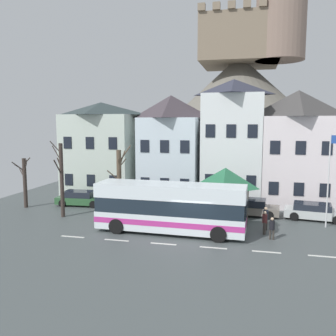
# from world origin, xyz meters

# --- Properties ---
(ground_plane) EXTENTS (40.00, 60.00, 0.07)m
(ground_plane) POSITION_xyz_m (0.00, -0.00, -0.03)
(ground_plane) COLOR #495151
(townhouse_00) EXTENTS (6.74, 5.38, 9.24)m
(townhouse_00) POSITION_xyz_m (-11.00, 11.66, 4.62)
(townhouse_00) COLOR silver
(townhouse_00) RESTS_ON ground_plane
(townhouse_01) EXTENTS (5.40, 5.19, 9.79)m
(townhouse_01) POSITION_xyz_m (-3.92, 11.56, 4.89)
(townhouse_01) COLOR silver
(townhouse_01) RESTS_ON ground_plane
(townhouse_02) EXTENTS (5.22, 5.91, 11.15)m
(townhouse_02) POSITION_xyz_m (1.81, 11.92, 5.57)
(townhouse_02) COLOR white
(townhouse_02) RESTS_ON ground_plane
(townhouse_03) EXTENTS (5.95, 5.39, 10.04)m
(townhouse_03) POSITION_xyz_m (7.36, 11.66, 5.02)
(townhouse_03) COLOR white
(townhouse_03) RESTS_ON ground_plane
(hilltop_castle) EXTENTS (36.60, 36.60, 26.19)m
(hilltop_castle) POSITION_xyz_m (1.61, 31.72, 8.88)
(hilltop_castle) COLOR #6C675D
(hilltop_castle) RESTS_ON ground_plane
(transit_bus) EXTENTS (9.96, 2.87, 3.27)m
(transit_bus) POSITION_xyz_m (-1.61, 1.07, 1.65)
(transit_bus) COLOR white
(transit_bus) RESTS_ON ground_plane
(bus_shelter) EXTENTS (3.60, 3.60, 3.92)m
(bus_shelter) POSITION_xyz_m (1.67, 5.24, 3.14)
(bus_shelter) COLOR #473D33
(bus_shelter) RESTS_ON ground_plane
(parked_car_00) EXTENTS (4.62, 2.46, 1.23)m
(parked_car_00) POSITION_xyz_m (8.26, 6.67, 0.61)
(parked_car_00) COLOR silver
(parked_car_00) RESTS_ON ground_plane
(parked_car_01) EXTENTS (4.36, 2.03, 1.28)m
(parked_car_01) POSITION_xyz_m (-11.05, 6.96, 0.63)
(parked_car_01) COLOR #2D5A33
(parked_car_01) RESTS_ON ground_plane
(parked_car_02) EXTENTS (4.33, 2.28, 1.29)m
(parked_car_02) POSITION_xyz_m (3.59, 6.97, 0.63)
(parked_car_02) COLOR slate
(parked_car_02) RESTS_ON ground_plane
(parked_car_03) EXTENTS (4.61, 1.94, 1.33)m
(parked_car_03) POSITION_xyz_m (-6.21, 7.08, 0.66)
(parked_car_03) COLOR slate
(parked_car_03) RESTS_ON ground_plane
(pedestrian_00) EXTENTS (0.32, 0.36, 1.54)m
(pedestrian_00) POSITION_xyz_m (4.48, 2.10, 0.82)
(pedestrian_00) COLOR #38332D
(pedestrian_00) RESTS_ON ground_plane
(pedestrian_01) EXTENTS (0.35, 0.35, 1.58)m
(pedestrian_01) POSITION_xyz_m (4.58, 3.15, 0.94)
(pedestrian_01) COLOR #38332D
(pedestrian_01) RESTS_ON ground_plane
(pedestrian_02) EXTENTS (0.32, 0.35, 1.57)m
(pedestrian_02) POSITION_xyz_m (2.80, 3.25, 0.84)
(pedestrian_02) COLOR #2D2D38
(pedestrian_02) RESTS_ON ground_plane
(pedestrian_03) EXTENTS (0.33, 0.33, 1.42)m
(pedestrian_03) POSITION_xyz_m (4.89, 1.05, 0.83)
(pedestrian_03) COLOR #38332D
(pedestrian_03) RESTS_ON ground_plane
(public_bench) EXTENTS (1.64, 0.48, 0.87)m
(public_bench) POSITION_xyz_m (-0.63, 7.46, 0.47)
(public_bench) COLOR #473828
(public_bench) RESTS_ON ground_plane
(flagpole) EXTENTS (0.95, 0.10, 6.48)m
(flagpole) POSITION_xyz_m (8.79, 4.69, 3.79)
(flagpole) COLOR silver
(flagpole) RESTS_ON ground_plane
(bare_tree_00) EXTENTS (0.91, 1.33, 5.90)m
(bare_tree_00) POSITION_xyz_m (-10.62, 3.08, 2.96)
(bare_tree_00) COLOR #382D28
(bare_tree_00) RESTS_ON ground_plane
(bare_tree_01) EXTENTS (1.67, 1.72, 4.29)m
(bare_tree_01) POSITION_xyz_m (-15.32, 5.18, 2.27)
(bare_tree_01) COLOR #382D28
(bare_tree_01) RESTS_ON ground_plane
(bare_tree_02) EXTENTS (1.58, 1.88, 5.55)m
(bare_tree_02) POSITION_xyz_m (-6.25, 3.95, 2.72)
(bare_tree_02) COLOR brown
(bare_tree_02) RESTS_ON ground_plane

